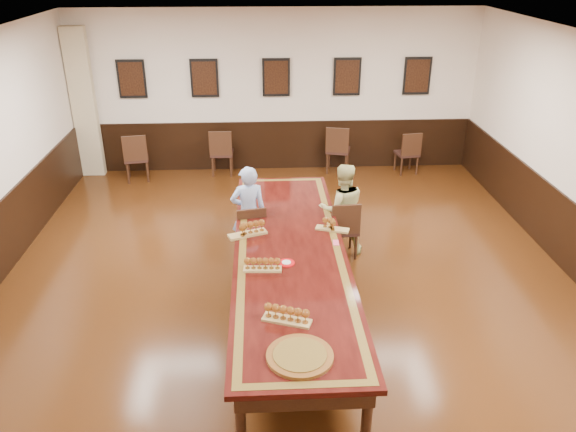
{
  "coord_description": "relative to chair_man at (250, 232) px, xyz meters",
  "views": [
    {
      "loc": [
        -0.35,
        -6.14,
        4.17
      ],
      "look_at": [
        0.0,
        0.5,
        1.0
      ],
      "focal_mm": 35.0,
      "sensor_mm": 36.0,
      "label": 1
    }
  ],
  "objects": [
    {
      "name": "floor",
      "position": [
        0.52,
        -1.16,
        -0.45
      ],
      "size": [
        8.0,
        10.0,
        0.02
      ],
      "primitive_type": "cube",
      "color": "black",
      "rests_on": "ground"
    },
    {
      "name": "ceiling",
      "position": [
        0.52,
        -1.16,
        2.77
      ],
      "size": [
        8.0,
        10.0,
        0.02
      ],
      "primitive_type": "cube",
      "color": "white",
      "rests_on": "floor"
    },
    {
      "name": "wall_back",
      "position": [
        0.52,
        3.85,
        1.16
      ],
      "size": [
        8.0,
        0.02,
        3.2
      ],
      "primitive_type": "cube",
      "color": "beige",
      "rests_on": "floor"
    },
    {
      "name": "chair_man",
      "position": [
        0.0,
        0.0,
        0.0
      ],
      "size": [
        0.49,
        0.52,
        0.89
      ],
      "primitive_type": null,
      "rotation": [
        0.0,
        0.0,
        3.32
      ],
      "color": "black",
      "rests_on": "floor"
    },
    {
      "name": "chair_woman",
      "position": [
        1.37,
        0.05,
        0.01
      ],
      "size": [
        0.46,
        0.49,
        0.9
      ],
      "primitive_type": null,
      "rotation": [
        0.0,
        0.0,
        3.22
      ],
      "color": "black",
      "rests_on": "floor"
    },
    {
      "name": "spare_chair_a",
      "position": [
        -2.26,
        3.29,
        0.04
      ],
      "size": [
        0.53,
        0.57,
        0.97
      ],
      "primitive_type": null,
      "rotation": [
        0.0,
        0.0,
        3.32
      ],
      "color": "black",
      "rests_on": "floor"
    },
    {
      "name": "spare_chair_b",
      "position": [
        -0.6,
        3.54,
        0.03
      ],
      "size": [
        0.46,
        0.49,
        0.95
      ],
      "primitive_type": null,
      "rotation": [
        0.0,
        0.0,
        3.12
      ],
      "color": "black",
      "rests_on": "floor"
    },
    {
      "name": "spare_chair_c",
      "position": [
        1.76,
        3.56,
        0.05
      ],
      "size": [
        0.57,
        0.6,
        0.98
      ],
      "primitive_type": null,
      "rotation": [
        0.0,
        0.0,
        2.9
      ],
      "color": "black",
      "rests_on": "floor"
    },
    {
      "name": "spare_chair_d",
      "position": [
        3.16,
        3.41,
        -0.0
      ],
      "size": [
        0.48,
        0.51,
        0.88
      ],
      "primitive_type": null,
      "rotation": [
        0.0,
        0.0,
        3.31
      ],
      "color": "black",
      "rests_on": "floor"
    },
    {
      "name": "person_man",
      "position": [
        -0.02,
        0.09,
        0.26
      ],
      "size": [
        0.57,
        0.43,
        1.42
      ],
      "primitive_type": "imported",
      "rotation": [
        0.0,
        0.0,
        3.32
      ],
      "color": "#4D75C2",
      "rests_on": "floor"
    },
    {
      "name": "person_woman",
      "position": [
        1.36,
        0.15,
        0.26
      ],
      "size": [
        0.74,
        0.6,
        1.41
      ],
      "primitive_type": "imported",
      "rotation": [
        0.0,
        0.0,
        3.22
      ],
      "color": "#C7C27C",
      "rests_on": "floor"
    },
    {
      "name": "pink_phone",
      "position": [
        1.12,
        -0.99,
        0.31
      ],
      "size": [
        0.08,
        0.15,
        0.01
      ],
      "primitive_type": "cube",
      "rotation": [
        0.0,
        0.0,
        -0.06
      ],
      "color": "#F45173",
      "rests_on": "conference_table"
    },
    {
      "name": "curtain",
      "position": [
        -3.23,
        3.66,
        1.01
      ],
      "size": [
        0.45,
        0.18,
        2.9
      ],
      "primitive_type": "cube",
      "color": "tan",
      "rests_on": "floor"
    },
    {
      "name": "wainscoting",
      "position": [
        0.52,
        -1.16,
        0.06
      ],
      "size": [
        8.0,
        10.0,
        1.0
      ],
      "color": "black",
      "rests_on": "floor"
    },
    {
      "name": "conference_table",
      "position": [
        0.52,
        -1.16,
        0.17
      ],
      "size": [
        1.4,
        5.0,
        0.76
      ],
      "color": "black",
      "rests_on": "floor"
    },
    {
      "name": "posters",
      "position": [
        0.52,
        3.77,
        1.46
      ],
      "size": [
        6.14,
        0.04,
        0.74
      ],
      "color": "black",
      "rests_on": "wall_back"
    },
    {
      "name": "flight_a",
      "position": [
        0.0,
        -0.71,
        0.39
      ],
      "size": [
        0.54,
        0.33,
        0.19
      ],
      "color": "olive",
      "rests_on": "conference_table"
    },
    {
      "name": "flight_b",
      "position": [
        1.1,
        -0.61,
        0.38
      ],
      "size": [
        0.47,
        0.27,
        0.17
      ],
      "color": "olive",
      "rests_on": "conference_table"
    },
    {
      "name": "flight_c",
      "position": [
        0.17,
        -1.61,
        0.38
      ],
      "size": [
        0.46,
        0.16,
        0.17
      ],
      "color": "olive",
      "rests_on": "conference_table"
    },
    {
      "name": "flight_d",
      "position": [
        0.4,
        -2.64,
        0.39
      ],
      "size": [
        0.52,
        0.31,
        0.19
      ],
      "color": "olive",
      "rests_on": "conference_table"
    },
    {
      "name": "red_plate_grp",
      "position": [
        0.46,
        -1.48,
        0.32
      ],
      "size": [
        0.2,
        0.2,
        0.03
      ],
      "color": "red",
      "rests_on": "conference_table"
    },
    {
      "name": "carved_platter",
      "position": [
        0.5,
        -3.2,
        0.33
      ],
      "size": [
        0.76,
        0.76,
        0.05
      ],
      "color": "#5C3212",
      "rests_on": "conference_table"
    }
  ]
}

